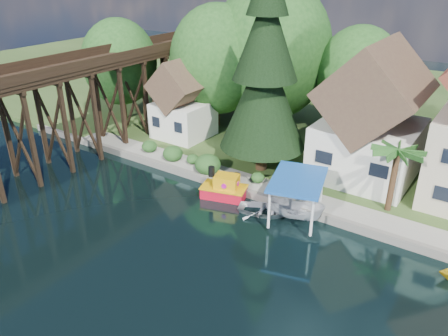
{
  "coord_description": "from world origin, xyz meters",
  "views": [
    {
      "loc": [
        15.77,
        -17.61,
        16.66
      ],
      "look_at": [
        -0.31,
        6.0,
        3.04
      ],
      "focal_mm": 35.0,
      "sensor_mm": 36.0,
      "label": 1
    }
  ],
  "objects_px": {
    "boat_canopy": "(296,202)",
    "house_left": "(371,121)",
    "palm_tree": "(398,154)",
    "conifer": "(265,72)",
    "tugboat": "(225,189)",
    "trestle_bridge": "(70,104)",
    "boat_white_a": "(265,209)",
    "shed": "(183,104)"
  },
  "relations": [
    {
      "from": "boat_canopy",
      "to": "house_left",
      "type": "bearing_deg",
      "value": 77.51
    },
    {
      "from": "house_left",
      "to": "palm_tree",
      "type": "height_order",
      "value": "house_left"
    },
    {
      "from": "conifer",
      "to": "palm_tree",
      "type": "height_order",
      "value": "conifer"
    },
    {
      "from": "tugboat",
      "to": "boat_canopy",
      "type": "distance_m",
      "value": 5.97
    },
    {
      "from": "palm_tree",
      "to": "tugboat",
      "type": "bearing_deg",
      "value": -158.82
    },
    {
      "from": "trestle_bridge",
      "to": "tugboat",
      "type": "bearing_deg",
      "value": 6.69
    },
    {
      "from": "boat_white_a",
      "to": "tugboat",
      "type": "bearing_deg",
      "value": 66.66
    },
    {
      "from": "trestle_bridge",
      "to": "palm_tree",
      "type": "distance_m",
      "value": 27.0
    },
    {
      "from": "shed",
      "to": "conifer",
      "type": "distance_m",
      "value": 11.77
    },
    {
      "from": "house_left",
      "to": "conifer",
      "type": "bearing_deg",
      "value": -153.05
    },
    {
      "from": "boat_canopy",
      "to": "boat_white_a",
      "type": "bearing_deg",
      "value": -164.75
    },
    {
      "from": "trestle_bridge",
      "to": "palm_tree",
      "type": "bearing_deg",
      "value": 13.08
    },
    {
      "from": "house_left",
      "to": "shed",
      "type": "xyz_separation_m",
      "value": [
        -18.0,
        -1.5,
        -1.31
      ]
    },
    {
      "from": "boat_canopy",
      "to": "shed",
      "type": "bearing_deg",
      "value": 155.34
    },
    {
      "from": "conifer",
      "to": "boat_white_a",
      "type": "distance_m",
      "value": 10.71
    },
    {
      "from": "boat_white_a",
      "to": "boat_canopy",
      "type": "bearing_deg",
      "value": -92.17
    },
    {
      "from": "trestle_bridge",
      "to": "boat_canopy",
      "type": "height_order",
      "value": "trestle_bridge"
    },
    {
      "from": "shed",
      "to": "palm_tree",
      "type": "bearing_deg",
      "value": -8.59
    },
    {
      "from": "palm_tree",
      "to": "boat_canopy",
      "type": "distance_m",
      "value": 7.54
    },
    {
      "from": "tugboat",
      "to": "boat_white_a",
      "type": "height_order",
      "value": "tugboat"
    },
    {
      "from": "shed",
      "to": "boat_canopy",
      "type": "height_order",
      "value": "shed"
    },
    {
      "from": "shed",
      "to": "palm_tree",
      "type": "xyz_separation_m",
      "value": [
        21.3,
        -3.22,
        1.03
      ]
    },
    {
      "from": "house_left",
      "to": "palm_tree",
      "type": "xyz_separation_m",
      "value": [
        3.3,
        -4.72,
        -0.28
      ]
    },
    {
      "from": "shed",
      "to": "conifer",
      "type": "bearing_deg",
      "value": -12.89
    },
    {
      "from": "house_left",
      "to": "boat_white_a",
      "type": "relative_size",
      "value": 2.85
    },
    {
      "from": "conifer",
      "to": "boat_canopy",
      "type": "bearing_deg",
      "value": -41.4
    },
    {
      "from": "shed",
      "to": "tugboat",
      "type": "xyz_separation_m",
      "value": [
        10.1,
        -7.56,
        -3.08
      ]
    },
    {
      "from": "shed",
      "to": "boat_white_a",
      "type": "relative_size",
      "value": 2.03
    },
    {
      "from": "conifer",
      "to": "tugboat",
      "type": "distance_m",
      "value": 9.61
    },
    {
      "from": "palm_tree",
      "to": "trestle_bridge",
      "type": "bearing_deg",
      "value": -166.92
    },
    {
      "from": "house_left",
      "to": "boat_canopy",
      "type": "xyz_separation_m",
      "value": [
        -1.96,
        -8.86,
        -3.75
      ]
    },
    {
      "from": "boat_white_a",
      "to": "boat_canopy",
      "type": "xyz_separation_m",
      "value": [
        2.15,
        0.59,
        0.99
      ]
    },
    {
      "from": "house_left",
      "to": "trestle_bridge",
      "type": "bearing_deg",
      "value": -154.79
    },
    {
      "from": "house_left",
      "to": "boat_white_a",
      "type": "height_order",
      "value": "house_left"
    },
    {
      "from": "trestle_bridge",
      "to": "conifer",
      "type": "xyz_separation_m",
      "value": [
        15.38,
        6.95,
        3.5
      ]
    },
    {
      "from": "house_left",
      "to": "shed",
      "type": "height_order",
      "value": "house_left"
    },
    {
      "from": "tugboat",
      "to": "boat_white_a",
      "type": "xyz_separation_m",
      "value": [
        3.79,
        -0.39,
        -0.35
      ]
    },
    {
      "from": "house_left",
      "to": "conifer",
      "type": "relative_size",
      "value": 0.64
    },
    {
      "from": "house_left",
      "to": "palm_tree",
      "type": "distance_m",
      "value": 5.76
    },
    {
      "from": "conifer",
      "to": "boat_canopy",
      "type": "relative_size",
      "value": 3.01
    },
    {
      "from": "palm_tree",
      "to": "boat_white_a",
      "type": "height_order",
      "value": "palm_tree"
    },
    {
      "from": "trestle_bridge",
      "to": "boat_canopy",
      "type": "bearing_deg",
      "value": 5.33
    }
  ]
}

